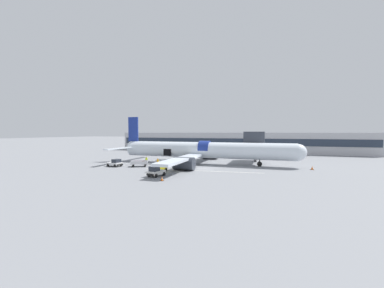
{
  "coord_description": "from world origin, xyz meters",
  "views": [
    {
      "loc": [
        11.64,
        -39.71,
        6.45
      ],
      "look_at": [
        -3.02,
        3.06,
        4.16
      ],
      "focal_mm": 22.0,
      "sensor_mm": 36.0,
      "label": 1
    }
  ],
  "objects_px": {
    "baggage_tug_rear": "(156,172)",
    "baggage_cart_loading": "(164,162)",
    "airplane": "(202,151)",
    "ground_crew_driver": "(158,162)",
    "baggage_cart_queued": "(140,164)",
    "ground_crew_loader_a": "(183,161)",
    "baggage_tug_lead": "(158,168)",
    "ground_crew_loader_b": "(146,160)",
    "baggage_tug_mid": "(115,163)"
  },
  "relations": [
    {
      "from": "baggage_tug_rear",
      "to": "baggage_cart_loading",
      "type": "xyz_separation_m",
      "value": [
        -4.26,
        11.39,
        -0.11
      ]
    },
    {
      "from": "airplane",
      "to": "ground_crew_driver",
      "type": "relative_size",
      "value": 23.69
    },
    {
      "from": "baggage_cart_loading",
      "to": "baggage_cart_queued",
      "type": "xyz_separation_m",
      "value": [
        -3.18,
        -3.64,
        0.01
      ]
    },
    {
      "from": "ground_crew_loader_a",
      "to": "baggage_tug_rear",
      "type": "bearing_deg",
      "value": -89.09
    },
    {
      "from": "baggage_tug_rear",
      "to": "ground_crew_loader_a",
      "type": "xyz_separation_m",
      "value": [
        -0.19,
        11.72,
        0.26
      ]
    },
    {
      "from": "baggage_tug_rear",
      "to": "ground_crew_loader_a",
      "type": "distance_m",
      "value": 11.73
    },
    {
      "from": "airplane",
      "to": "baggage_tug_lead",
      "type": "bearing_deg",
      "value": -109.92
    },
    {
      "from": "airplane",
      "to": "baggage_cart_queued",
      "type": "xyz_separation_m",
      "value": [
        -10.02,
        -7.36,
        -2.15
      ]
    },
    {
      "from": "baggage_tug_lead",
      "to": "ground_crew_driver",
      "type": "height_order",
      "value": "ground_crew_driver"
    },
    {
      "from": "ground_crew_loader_a",
      "to": "baggage_cart_queued",
      "type": "bearing_deg",
      "value": -151.3
    },
    {
      "from": "ground_crew_loader_b",
      "to": "ground_crew_driver",
      "type": "xyz_separation_m",
      "value": [
        3.53,
        -1.97,
        0.02
      ]
    },
    {
      "from": "ground_crew_loader_a",
      "to": "ground_crew_loader_b",
      "type": "distance_m",
      "value": 7.57
    },
    {
      "from": "baggage_cart_loading",
      "to": "ground_crew_loader_b",
      "type": "xyz_separation_m",
      "value": [
        -3.42,
        -0.73,
        0.29
      ]
    },
    {
      "from": "baggage_tug_lead",
      "to": "baggage_cart_loading",
      "type": "xyz_separation_m",
      "value": [
        -2.71,
        7.7,
        -0.12
      ]
    },
    {
      "from": "airplane",
      "to": "baggage_tug_mid",
      "type": "xyz_separation_m",
      "value": [
        -14.46,
        -8.74,
        -2.08
      ]
    },
    {
      "from": "baggage_tug_lead",
      "to": "baggage_tug_rear",
      "type": "bearing_deg",
      "value": -67.14
    },
    {
      "from": "ground_crew_loader_a",
      "to": "ground_crew_loader_b",
      "type": "height_order",
      "value": "ground_crew_loader_a"
    },
    {
      "from": "baggage_cart_queued",
      "to": "ground_crew_driver",
      "type": "xyz_separation_m",
      "value": [
        3.29,
        0.94,
        0.3
      ]
    },
    {
      "from": "airplane",
      "to": "ground_crew_loader_a",
      "type": "distance_m",
      "value": 4.72
    },
    {
      "from": "airplane",
      "to": "baggage_tug_rear",
      "type": "xyz_separation_m",
      "value": [
        -2.58,
        -15.11,
        -2.05
      ]
    },
    {
      "from": "baggage_cart_queued",
      "to": "ground_crew_driver",
      "type": "distance_m",
      "value": 3.43
    },
    {
      "from": "baggage_tug_rear",
      "to": "ground_crew_driver",
      "type": "distance_m",
      "value": 9.64
    },
    {
      "from": "ground_crew_loader_b",
      "to": "ground_crew_driver",
      "type": "relative_size",
      "value": 0.98
    },
    {
      "from": "baggage_cart_loading",
      "to": "baggage_tug_mid",
      "type": "bearing_deg",
      "value": -146.59
    },
    {
      "from": "airplane",
      "to": "baggage_tug_rear",
      "type": "distance_m",
      "value": 15.46
    },
    {
      "from": "baggage_cart_loading",
      "to": "baggage_cart_queued",
      "type": "distance_m",
      "value": 4.83
    },
    {
      "from": "baggage_tug_lead",
      "to": "ground_crew_loader_a",
      "type": "height_order",
      "value": "ground_crew_loader_a"
    },
    {
      "from": "baggage_cart_queued",
      "to": "ground_crew_driver",
      "type": "bearing_deg",
      "value": 16.03
    },
    {
      "from": "ground_crew_driver",
      "to": "baggage_tug_rear",
      "type": "bearing_deg",
      "value": -64.48
    },
    {
      "from": "baggage_tug_lead",
      "to": "baggage_cart_queued",
      "type": "xyz_separation_m",
      "value": [
        -5.88,
        4.06,
        -0.11
      ]
    },
    {
      "from": "baggage_cart_loading",
      "to": "ground_crew_driver",
      "type": "height_order",
      "value": "ground_crew_driver"
    },
    {
      "from": "baggage_tug_lead",
      "to": "ground_crew_loader_a",
      "type": "xyz_separation_m",
      "value": [
        1.37,
        8.03,
        0.25
      ]
    },
    {
      "from": "airplane",
      "to": "ground_crew_loader_a",
      "type": "xyz_separation_m",
      "value": [
        -2.77,
        -3.39,
        -1.79
      ]
    },
    {
      "from": "baggage_tug_mid",
      "to": "airplane",
      "type": "bearing_deg",
      "value": 31.16
    },
    {
      "from": "ground_crew_driver",
      "to": "baggage_cart_queued",
      "type": "bearing_deg",
      "value": -163.97
    },
    {
      "from": "ground_crew_loader_b",
      "to": "ground_crew_driver",
      "type": "height_order",
      "value": "ground_crew_driver"
    },
    {
      "from": "ground_crew_loader_a",
      "to": "ground_crew_loader_b",
      "type": "xyz_separation_m",
      "value": [
        -7.49,
        -1.06,
        -0.08
      ]
    },
    {
      "from": "baggage_tug_lead",
      "to": "baggage_cart_loading",
      "type": "bearing_deg",
      "value": 109.36
    },
    {
      "from": "baggage_tug_lead",
      "to": "baggage_tug_rear",
      "type": "relative_size",
      "value": 1.02
    },
    {
      "from": "ground_crew_loader_a",
      "to": "baggage_tug_mid",
      "type": "bearing_deg",
      "value": -155.39
    },
    {
      "from": "baggage_cart_loading",
      "to": "ground_crew_loader_b",
      "type": "relative_size",
      "value": 2.45
    },
    {
      "from": "baggage_tug_lead",
      "to": "ground_crew_driver",
      "type": "distance_m",
      "value": 5.64
    },
    {
      "from": "baggage_tug_mid",
      "to": "baggage_tug_rear",
      "type": "bearing_deg",
      "value": -28.18
    },
    {
      "from": "baggage_tug_rear",
      "to": "ground_crew_driver",
      "type": "bearing_deg",
      "value": 115.52
    },
    {
      "from": "baggage_tug_lead",
      "to": "baggage_tug_rear",
      "type": "distance_m",
      "value": 4.01
    },
    {
      "from": "baggage_tug_mid",
      "to": "baggage_tug_rear",
      "type": "height_order",
      "value": "baggage_tug_rear"
    },
    {
      "from": "ground_crew_driver",
      "to": "baggage_tug_lead",
      "type": "bearing_deg",
      "value": -62.59
    },
    {
      "from": "baggage_cart_loading",
      "to": "ground_crew_driver",
      "type": "xyz_separation_m",
      "value": [
        0.11,
        -2.7,
        0.31
      ]
    },
    {
      "from": "baggage_cart_queued",
      "to": "ground_crew_driver",
      "type": "height_order",
      "value": "ground_crew_driver"
    },
    {
      "from": "baggage_tug_lead",
      "to": "ground_crew_loader_b",
      "type": "height_order",
      "value": "ground_crew_loader_b"
    }
  ]
}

